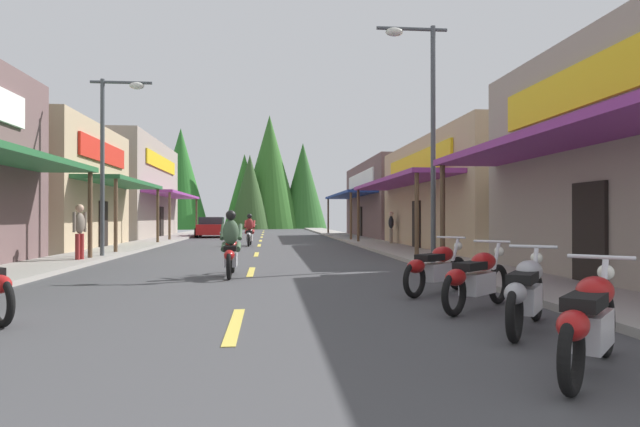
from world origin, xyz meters
name	(u,v)px	position (x,y,z in m)	size (l,w,h in m)	color
ground	(258,250)	(0.00, 24.85, -0.05)	(9.36, 79.69, 0.10)	#424244
sidewalk_left	(125,248)	(-5.72, 24.85, 0.06)	(2.09, 79.69, 0.12)	#9E9991
sidewalk_right	(386,247)	(5.72, 24.85, 0.06)	(2.09, 79.69, 0.12)	#9E9991
centerline_dashes	(260,244)	(0.00, 29.44, 0.01)	(0.16, 55.81, 0.01)	#E0C64C
storefront_left_middle	(29,187)	(-9.85, 25.21, 2.71)	(8.04, 9.04, 5.42)	tan
storefront_left_far	(109,190)	(-10.16, 38.35, 3.23)	(8.64, 13.57, 6.47)	gray
storefront_right_middle	(502,195)	(10.51, 23.34, 2.37)	(9.36, 13.09, 4.73)	tan
storefront_right_far	(416,200)	(10.60, 37.53, 2.55)	(9.53, 13.62, 5.09)	brown
streetlamp_left	(112,142)	(-4.78, 19.37, 3.93)	(2.02, 0.30, 6.02)	#474C51
streetlamp_right	(424,112)	(4.80, 15.59, 4.37)	(2.02, 0.30, 6.81)	#474C51
motorcycle_parked_right_0	(590,320)	(3.29, 5.15, 0.49)	(1.51, 1.66, 1.04)	black
motorcycle_parked_right_1	(526,292)	(3.59, 6.99, 0.49)	(1.33, 1.80, 1.04)	black
motorcycle_parked_right_2	(477,278)	(3.58, 8.54, 0.49)	(1.63, 1.54, 1.04)	black
motorcycle_parked_right_3	(436,267)	(3.50, 10.29, 0.49)	(1.66, 1.50, 1.04)	black
rider_cruising_lead	(231,249)	(-0.44, 13.61, 0.66)	(0.60, 2.14, 1.57)	black
rider_cruising_trailing	(250,232)	(-0.46, 27.30, 0.66)	(0.60, 2.14, 1.57)	black
pedestrian_by_shop	(391,226)	(6.44, 26.83, 0.97)	(0.31, 0.56, 1.67)	#726659
pedestrian_strolling	(80,229)	(-5.25, 17.71, 1.05)	(0.37, 0.54, 1.80)	maroon
parked_car_curbside	(212,227)	(-3.48, 39.27, 0.69)	(2.17, 4.35, 1.40)	#B21919
treeline_backdrop	(251,180)	(-1.56, 66.60, 5.87)	(20.53, 10.07, 13.85)	#295C23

